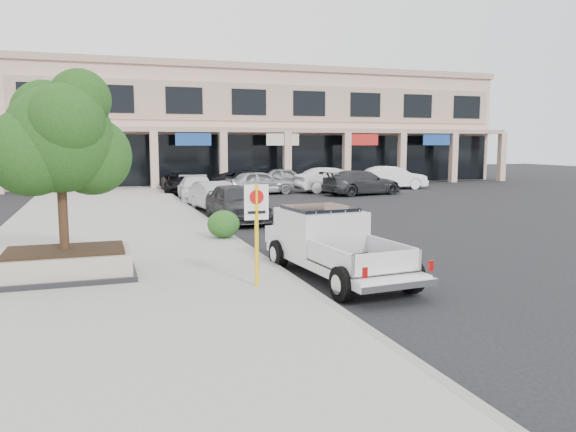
{
  "coord_description": "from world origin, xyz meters",
  "views": [
    {
      "loc": [
        -5.9,
        -13.94,
        3.35
      ],
      "look_at": [
        -0.64,
        1.5,
        1.22
      ],
      "focal_mm": 35.0,
      "sensor_mm": 36.0,
      "label": 1
    }
  ],
  "objects_px": {
    "curb_car_d": "(180,183)",
    "lot_car_c": "(362,183)",
    "lot_car_d": "(249,181)",
    "lot_car_e": "(287,177)",
    "no_parking_sign": "(257,221)",
    "lot_car_a": "(260,182)",
    "lot_car_f": "(392,178)",
    "curb_car_b": "(216,197)",
    "lot_car_b": "(333,180)",
    "planter": "(66,264)",
    "curb_car_a": "(237,203)",
    "pickup_truck": "(338,245)",
    "curb_car_c": "(197,188)",
    "planter_tree": "(66,140)"
  },
  "relations": [
    {
      "from": "curb_car_d",
      "to": "lot_car_c",
      "type": "xyz_separation_m",
      "value": [
        10.98,
        -5.14,
        0.11
      ]
    },
    {
      "from": "lot_car_d",
      "to": "lot_car_e",
      "type": "height_order",
      "value": "lot_car_d"
    },
    {
      "from": "no_parking_sign",
      "to": "lot_car_d",
      "type": "height_order",
      "value": "no_parking_sign"
    },
    {
      "from": "curb_car_d",
      "to": "lot_car_a",
      "type": "xyz_separation_m",
      "value": [
        4.77,
        -2.75,
        0.09
      ]
    },
    {
      "from": "lot_car_e",
      "to": "lot_car_f",
      "type": "xyz_separation_m",
      "value": [
        6.65,
        -4.26,
        0.09
      ]
    },
    {
      "from": "curb_car_b",
      "to": "lot_car_a",
      "type": "bearing_deg",
      "value": 52.93
    },
    {
      "from": "curb_car_d",
      "to": "lot_car_b",
      "type": "bearing_deg",
      "value": -12.82
    },
    {
      "from": "planter",
      "to": "curb_car_d",
      "type": "xyz_separation_m",
      "value": [
        6.06,
        23.78,
        0.21
      ]
    },
    {
      "from": "no_parking_sign",
      "to": "curb_car_d",
      "type": "xyz_separation_m",
      "value": [
        1.96,
        26.12,
        -0.95
      ]
    },
    {
      "from": "no_parking_sign",
      "to": "planter",
      "type": "bearing_deg",
      "value": 150.27
    },
    {
      "from": "no_parking_sign",
      "to": "lot_car_d",
      "type": "xyz_separation_m",
      "value": [
        6.51,
        25.35,
        -0.89
      ]
    },
    {
      "from": "lot_car_a",
      "to": "lot_car_c",
      "type": "height_order",
      "value": "lot_car_c"
    },
    {
      "from": "planter",
      "to": "lot_car_d",
      "type": "bearing_deg",
      "value": 65.23
    },
    {
      "from": "curb_car_a",
      "to": "curb_car_d",
      "type": "height_order",
      "value": "curb_car_a"
    },
    {
      "from": "pickup_truck",
      "to": "lot_car_e",
      "type": "distance_m",
      "value": 29.15
    },
    {
      "from": "curb_car_b",
      "to": "lot_car_b",
      "type": "bearing_deg",
      "value": 31.93
    },
    {
      "from": "planter",
      "to": "lot_car_a",
      "type": "height_order",
      "value": "lot_car_a"
    },
    {
      "from": "no_parking_sign",
      "to": "lot_car_f",
      "type": "bearing_deg",
      "value": 55.02
    },
    {
      "from": "lot_car_d",
      "to": "lot_car_f",
      "type": "height_order",
      "value": "lot_car_f"
    },
    {
      "from": "curb_car_c",
      "to": "lot_car_e",
      "type": "distance_m",
      "value": 11.49
    },
    {
      "from": "planter_tree",
      "to": "lot_car_e",
      "type": "relative_size",
      "value": 0.93
    },
    {
      "from": "planter_tree",
      "to": "lot_car_c",
      "type": "relative_size",
      "value": 0.73
    },
    {
      "from": "no_parking_sign",
      "to": "lot_car_f",
      "type": "distance_m",
      "value": 29.73
    },
    {
      "from": "no_parking_sign",
      "to": "curb_car_a",
      "type": "relative_size",
      "value": 0.48
    },
    {
      "from": "pickup_truck",
      "to": "lot_car_e",
      "type": "bearing_deg",
      "value": 68.99
    },
    {
      "from": "planter_tree",
      "to": "lot_car_f",
      "type": "distance_m",
      "value": 30.42
    },
    {
      "from": "curb_car_c",
      "to": "lot_car_f",
      "type": "height_order",
      "value": "lot_car_f"
    },
    {
      "from": "no_parking_sign",
      "to": "curb_car_d",
      "type": "height_order",
      "value": "no_parking_sign"
    },
    {
      "from": "pickup_truck",
      "to": "curb_car_a",
      "type": "relative_size",
      "value": 1.13
    },
    {
      "from": "lot_car_d",
      "to": "pickup_truck",
      "type": "bearing_deg",
      "value": 178.92
    },
    {
      "from": "planter",
      "to": "lot_car_a",
      "type": "bearing_deg",
      "value": 62.73
    },
    {
      "from": "no_parking_sign",
      "to": "lot_car_a",
      "type": "height_order",
      "value": "no_parking_sign"
    },
    {
      "from": "lot_car_b",
      "to": "lot_car_a",
      "type": "bearing_deg",
      "value": 87.78
    },
    {
      "from": "pickup_truck",
      "to": "lot_car_d",
      "type": "xyz_separation_m",
      "value": [
        4.27,
        24.72,
        -0.11
      ]
    },
    {
      "from": "planter_tree",
      "to": "lot_car_b",
      "type": "height_order",
      "value": "planter_tree"
    },
    {
      "from": "pickup_truck",
      "to": "lot_car_c",
      "type": "bearing_deg",
      "value": 57.48
    },
    {
      "from": "no_parking_sign",
      "to": "lot_car_c",
      "type": "relative_size",
      "value": 0.42
    },
    {
      "from": "no_parking_sign",
      "to": "pickup_truck",
      "type": "height_order",
      "value": "no_parking_sign"
    },
    {
      "from": "lot_car_d",
      "to": "curb_car_a",
      "type": "bearing_deg",
      "value": 171.94
    },
    {
      "from": "planter",
      "to": "curb_car_d",
      "type": "relative_size",
      "value": 0.65
    },
    {
      "from": "curb_car_d",
      "to": "lot_car_e",
      "type": "bearing_deg",
      "value": 19.33
    },
    {
      "from": "curb_car_c",
      "to": "lot_car_b",
      "type": "bearing_deg",
      "value": 19.76
    },
    {
      "from": "curb_car_a",
      "to": "lot_car_c",
      "type": "xyz_separation_m",
      "value": [
        10.66,
        9.66,
        -0.03
      ]
    },
    {
      "from": "curb_car_a",
      "to": "pickup_truck",
      "type": "bearing_deg",
      "value": -92.75
    },
    {
      "from": "planter",
      "to": "lot_car_e",
      "type": "xyz_separation_m",
      "value": [
        14.49,
        26.27,
        0.26
      ]
    },
    {
      "from": "curb_car_b",
      "to": "curb_car_d",
      "type": "bearing_deg",
      "value": 83.4
    },
    {
      "from": "curb_car_c",
      "to": "curb_car_a",
      "type": "bearing_deg",
      "value": -85.03
    },
    {
      "from": "lot_car_b",
      "to": "no_parking_sign",
      "type": "bearing_deg",
      "value": 151.11
    },
    {
      "from": "no_parking_sign",
      "to": "pickup_truck",
      "type": "distance_m",
      "value": 2.46
    },
    {
      "from": "curb_car_c",
      "to": "lot_car_a",
      "type": "xyz_separation_m",
      "value": [
        4.59,
        2.76,
        0.06
      ]
    }
  ]
}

